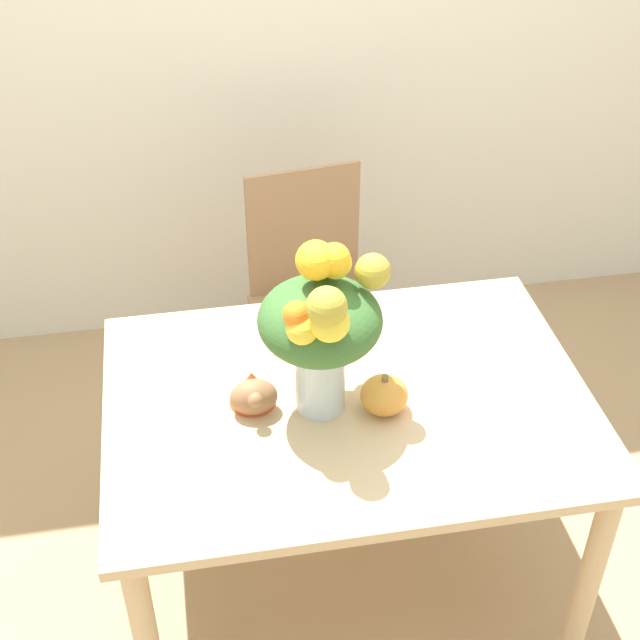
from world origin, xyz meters
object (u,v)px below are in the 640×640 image
at_px(pumpkin, 384,395).
at_px(flower_vase, 322,323).
at_px(turkey_figurine, 253,391).
at_px(dining_chair_near_window, 315,299).

bearing_deg(pumpkin, flower_vase, 165.37).
xyz_separation_m(flower_vase, pumpkin, (0.15, -0.04, -0.21)).
bearing_deg(turkey_figurine, dining_chair_near_window, 70.23).
bearing_deg(flower_vase, turkey_figurine, 169.80).
relative_size(pumpkin, dining_chair_near_window, 0.13).
distance_m(turkey_figurine, dining_chair_near_window, 0.94).
height_order(flower_vase, pumpkin, flower_vase).
height_order(pumpkin, dining_chair_near_window, dining_chair_near_window).
height_order(turkey_figurine, dining_chair_near_window, dining_chair_near_window).
xyz_separation_m(flower_vase, turkey_figurine, (-0.17, 0.03, -0.21)).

